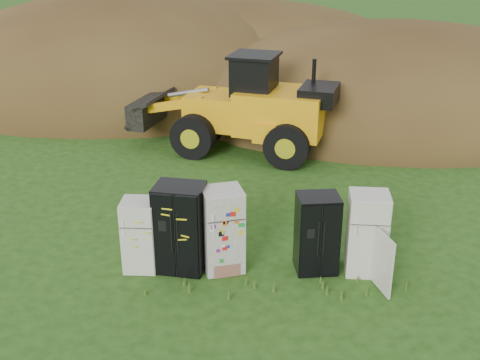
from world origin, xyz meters
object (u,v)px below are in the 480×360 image
object	(u,v)px
fridge_leftmost	(140,235)
fridge_sticker	(223,230)
fridge_black_side	(180,228)
fridge_open_door	(367,233)
wheel_loader	(230,102)
fridge_black_right	(317,233)

from	to	relation	value
fridge_leftmost	fridge_sticker	size ratio (longest dim) A/B	0.86
fridge_black_side	fridge_sticker	bearing A→B (deg)	10.34
fridge_sticker	fridge_open_door	xyz separation A→B (m)	(3.03, -0.05, -0.03)
fridge_open_door	wheel_loader	xyz separation A→B (m)	(-3.15, 7.58, 0.71)
fridge_sticker	fridge_black_right	bearing A→B (deg)	-15.43
fridge_sticker	fridge_black_right	xyz separation A→B (m)	(1.99, 0.00, -0.06)
fridge_black_side	fridge_open_door	size ratio (longest dim) A/B	1.08
fridge_leftmost	fridge_sticker	distance (m)	1.76
fridge_sticker	wheel_loader	xyz separation A→B (m)	(-0.11, 7.54, 0.68)
fridge_sticker	fridge_black_right	size ratio (longest dim) A/B	1.07
wheel_loader	fridge_leftmost	bearing A→B (deg)	-86.39
fridge_black_side	fridge_open_door	world-z (taller)	fridge_black_side
fridge_sticker	wheel_loader	world-z (taller)	wheel_loader
fridge_open_door	fridge_black_right	bearing A→B (deg)	-178.65
fridge_leftmost	fridge_open_door	distance (m)	4.79
fridge_black_side	wheel_loader	world-z (taller)	wheel_loader
wheel_loader	fridge_black_right	bearing A→B (deg)	-58.51
fridge_black_right	fridge_sticker	bearing A→B (deg)	173.81
fridge_black_side	fridge_sticker	size ratio (longest dim) A/B	1.05
fridge_leftmost	fridge_black_right	bearing A→B (deg)	1.95
wheel_loader	fridge_black_side	bearing A→B (deg)	-80.02
fridge_black_right	fridge_open_door	bearing A→B (deg)	-8.85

